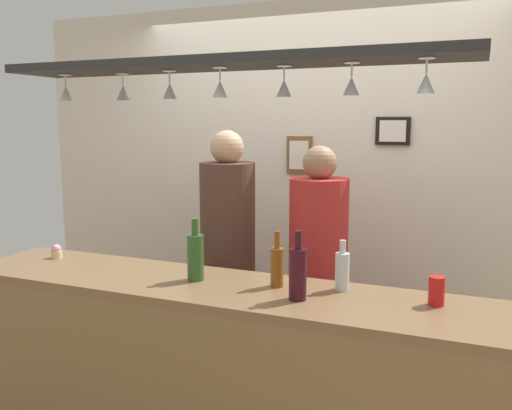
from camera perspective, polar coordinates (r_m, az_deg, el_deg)
back_wall at (r=3.81m, az=5.77°, el=1.46°), size 4.40×0.06×2.60m
bar_counter at (r=2.54m, az=-5.48°, el=-16.68°), size 2.70×0.55×1.03m
overhead_glass_rack at (r=2.49m, az=-3.65°, el=14.76°), size 2.20×0.36×0.04m
hanging_wineglass_far_left at (r=2.96m, az=-19.45°, el=11.15°), size 0.07×0.07×0.13m
hanging_wineglass_left at (r=2.82m, az=-13.87°, el=11.54°), size 0.07×0.07×0.13m
hanging_wineglass_center_left at (r=2.63m, az=-9.11°, el=11.90°), size 0.07×0.07×0.13m
hanging_wineglass_center at (r=2.43m, az=-3.83°, el=12.24°), size 0.07×0.07×0.13m
hanging_wineglass_center_right at (r=2.37m, az=2.98°, el=12.35°), size 0.07×0.07×0.13m
hanging_wineglass_right at (r=2.27m, az=10.05°, el=12.38°), size 0.07×0.07×0.13m
hanging_wineglass_far_right at (r=2.17m, az=17.53°, el=12.29°), size 0.07×0.07×0.13m
person_middle_brown_shirt at (r=3.35m, az=-3.00°, el=-3.92°), size 0.34×0.34×1.73m
person_right_red_shirt at (r=3.16m, az=6.57°, el=-5.73°), size 0.34×0.34×1.65m
bottle_champagne_green at (r=2.60m, az=-6.42°, el=-5.37°), size 0.08×0.08×0.30m
bottle_beer_amber_tall at (r=2.49m, az=2.24°, el=-6.39°), size 0.06×0.06×0.26m
bottle_soda_clear at (r=2.47m, az=9.10°, el=-6.82°), size 0.06×0.06×0.23m
bottle_wine_dark_red at (r=2.31m, az=4.44°, el=-7.15°), size 0.08×0.08×0.30m
drink_can at (r=2.37m, az=18.55°, el=-8.61°), size 0.07×0.07×0.12m
cupcake at (r=3.21m, az=-20.36°, el=-4.65°), size 0.06×0.06×0.08m
picture_frame_crest at (r=3.77m, az=4.60°, el=5.29°), size 0.18×0.02×0.26m
picture_frame_upper_small at (r=3.62m, az=14.27°, el=7.59°), size 0.22×0.02×0.18m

